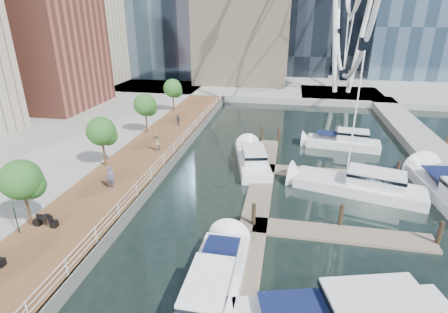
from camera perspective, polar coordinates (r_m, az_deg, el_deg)
ground at (r=19.75m, az=-7.43°, el=-23.02°), size 520.00×520.00×0.00m
boardwalk at (r=34.10m, az=-14.31°, el=-1.79°), size 6.00×60.00×1.00m
seawall at (r=32.99m, az=-9.56°, el=-2.21°), size 0.25×60.00×1.00m
land_far at (r=115.98m, az=8.48°, el=15.30°), size 200.00×114.00×1.00m
breakwater at (r=38.81m, az=32.78°, el=-1.82°), size 4.00×60.00×1.00m
pier at (r=67.10m, az=18.52°, el=9.49°), size 14.00×12.00×1.00m
railing at (r=32.62m, az=-9.84°, el=-0.56°), size 0.10×60.00×1.05m
floating_docks at (r=26.90m, az=15.99°, el=-8.81°), size 16.00×34.00×2.60m
street_trees at (r=33.05m, az=-19.43°, el=3.89°), size 2.60×42.60×4.60m
pedestrian_near at (r=29.22m, az=-17.99°, el=-3.27°), size 0.78×0.61×1.87m
pedestrian_mid at (r=36.08m, az=-11.02°, el=2.22°), size 0.70×0.88×1.77m
pedestrian_far at (r=44.24m, az=-7.47°, el=5.97°), size 0.91×0.81×1.48m
moored_yachts at (r=29.95m, az=20.58°, el=-7.14°), size 21.72×36.65×11.50m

